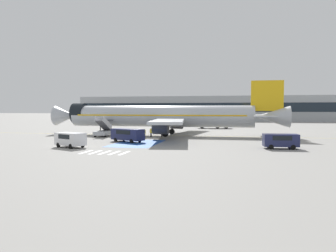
{
  "coord_description": "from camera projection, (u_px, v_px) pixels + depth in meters",
  "views": [
    {
      "loc": [
        13.24,
        -61.23,
        5.11
      ],
      "look_at": [
        0.31,
        -0.17,
        1.87
      ],
      "focal_mm": 35.0,
      "sensor_mm": 36.0,
      "label": 1
    }
  ],
  "objects": [
    {
      "name": "apron_stand_patch_blue",
      "position": [
        137.0,
        143.0,
        48.85
      ],
      "size": [
        6.42,
        11.52,
        0.01
      ],
      "primitive_type": "cube",
      "color": "#2856A8",
      "rests_on": "ground_plane"
    },
    {
      "name": "ground_crew_1",
      "position": [
        144.0,
        133.0,
        57.39
      ],
      "size": [
        0.49,
        0.39,
        1.62
      ],
      "rotation": [
        0.0,
        0.0,
        0.43
      ],
      "color": "#191E38",
      "rests_on": "ground_plane"
    },
    {
      "name": "apron_walkway_bar_0",
      "position": [
        86.0,
        152.0,
        38.93
      ],
      "size": [
        0.44,
        3.6,
        0.01
      ],
      "primitive_type": "cube",
      "color": "silver",
      "rests_on": "ground_plane"
    },
    {
      "name": "airliner",
      "position": [
        163.0,
        116.0,
        63.15
      ],
      "size": [
        46.03,
        36.92,
        10.28
      ],
      "rotation": [
        0.0,
        0.0,
        1.58
      ],
      "color": "#B7BCC4",
      "rests_on": "ground_plane"
    },
    {
      "name": "apron_walkway_bar_4",
      "position": [
        124.0,
        153.0,
        37.94
      ],
      "size": [
        0.44,
        3.6,
        0.01
      ],
      "primitive_type": "cube",
      "color": "silver",
      "rests_on": "ground_plane"
    },
    {
      "name": "boarding_stairs_forward",
      "position": [
        104.0,
        131.0,
        60.9
      ],
      "size": [
        2.22,
        5.24,
        3.86
      ],
      "rotation": [
        0.0,
        0.0,
        0.0
      ],
      "color": "#ADB2BA",
      "rests_on": "ground_plane"
    },
    {
      "name": "fuel_tanker",
      "position": [
        214.0,
        122.0,
        86.38
      ],
      "size": [
        9.04,
        3.4,
        3.28
      ],
      "rotation": [
        0.0,
        0.0,
        1.67
      ],
      "color": "#38383D",
      "rests_on": "ground_plane"
    },
    {
      "name": "terminal_building",
      "position": [
        206.0,
        109.0,
        143.24
      ],
      "size": [
        113.92,
        12.1,
        10.64
      ],
      "color": "#9EA3A8",
      "rests_on": "ground_plane"
    },
    {
      "name": "service_van_2",
      "position": [
        281.0,
        140.0,
        42.03
      ],
      "size": [
        4.47,
        2.36,
        1.9
      ],
      "rotation": [
        0.0,
        0.0,
        1.66
      ],
      "color": "#1E234C",
      "rests_on": "ground_plane"
    },
    {
      "name": "apron_leadline_yellow",
      "position": [
        160.0,
        135.0,
        63.47
      ],
      "size": [
        79.42,
        0.58,
        0.01
      ],
      "primitive_type": "cube",
      "rotation": [
        0.0,
        0.0,
        1.58
      ],
      "color": "gold",
      "rests_on": "ground_plane"
    },
    {
      "name": "apron_walkway_bar_1",
      "position": [
        95.0,
        152.0,
        38.69
      ],
      "size": [
        0.44,
        3.6,
        0.01
      ],
      "primitive_type": "cube",
      "color": "silver",
      "rests_on": "ground_plane"
    },
    {
      "name": "apron_walkway_bar_3",
      "position": [
        114.0,
        153.0,
        38.19
      ],
      "size": [
        0.44,
        3.6,
        0.01
      ],
      "primitive_type": "cube",
      "color": "silver",
      "rests_on": "ground_plane"
    },
    {
      "name": "ground_crew_2",
      "position": [
        162.0,
        132.0,
        59.41
      ],
      "size": [
        0.47,
        0.47,
        1.65
      ],
      "rotation": [
        0.0,
        0.0,
        0.79
      ],
      "color": "#2D2D33",
      "rests_on": "ground_plane"
    },
    {
      "name": "ground_plane",
      "position": [
        167.0,
        136.0,
        62.82
      ],
      "size": [
        600.0,
        600.0,
        0.0
      ],
      "primitive_type": "plane",
      "color": "gray"
    },
    {
      "name": "ground_crew_0",
      "position": [
        151.0,
        132.0,
        59.71
      ],
      "size": [
        0.48,
        0.34,
        1.63
      ],
      "rotation": [
        0.0,
        0.0,
        2.86
      ],
      "color": "#2D2D33",
      "rests_on": "ground_plane"
    },
    {
      "name": "service_van_1",
      "position": [
        128.0,
        134.0,
        50.77
      ],
      "size": [
        5.85,
        4.15,
        2.05
      ],
      "rotation": [
        0.0,
        0.0,
        4.26
      ],
      "color": "#1E234C",
      "rests_on": "ground_plane"
    },
    {
      "name": "service_van_0",
      "position": [
        70.0,
        139.0,
        43.48
      ],
      "size": [
        4.7,
        3.59,
        1.96
      ],
      "rotation": [
        0.0,
        0.0,
        4.29
      ],
      "color": "silver",
      "rests_on": "ground_plane"
    },
    {
      "name": "apron_walkway_bar_2",
      "position": [
        105.0,
        153.0,
        38.44
      ],
      "size": [
        0.44,
        3.6,
        0.01
      ],
      "primitive_type": "cube",
      "color": "silver",
      "rests_on": "ground_plane"
    }
  ]
}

